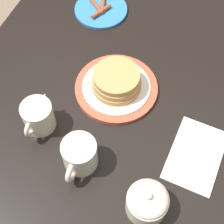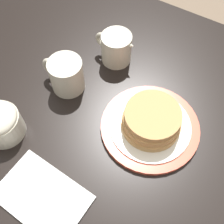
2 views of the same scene
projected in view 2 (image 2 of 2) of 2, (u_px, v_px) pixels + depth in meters
ground_plane at (130, 195)px, 1.37m from camera, size 8.00×8.00×0.00m
dining_table at (142, 139)px, 0.82m from camera, size 1.36×0.85×0.77m
pancake_plate at (151, 123)px, 0.67m from camera, size 0.24×0.24×0.07m
coffee_mug at (66, 74)px, 0.72m from camera, size 0.12×0.09×0.09m
creamer_pitcher at (117, 48)px, 0.77m from camera, size 0.12×0.08×0.10m
sugar_bowl at (0, 123)px, 0.65m from camera, size 0.10×0.10×0.10m
napkin at (42, 196)px, 0.61m from camera, size 0.20×0.14×0.01m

